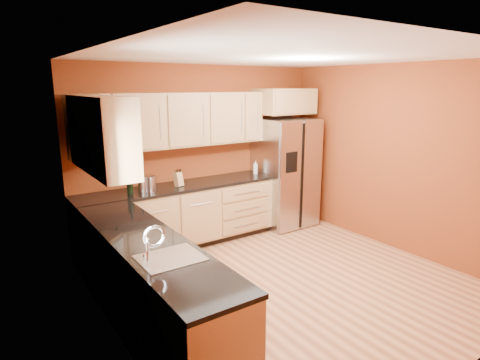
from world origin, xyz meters
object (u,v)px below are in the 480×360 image
Objects in this scene: refrigerator at (285,172)px; knife_block at (178,179)px; soap_dispenser at (255,168)px; canister_left at (151,184)px; wine_bottle_a at (130,180)px.

knife_block is at bearing 178.80° from refrigerator.
refrigerator is 8.97× the size of knife_block.
knife_block is 1.37m from soap_dispenser.
wine_bottle_a is at bearing 165.56° from canister_left.
soap_dispenser is at bearing 0.78° from wine_bottle_a.
canister_left is at bearing 170.49° from knife_block.
refrigerator reaches higher than knife_block.
refrigerator reaches higher than canister_left.
soap_dispenser is (1.37, 0.04, 0.00)m from knife_block.
wine_bottle_a is (-2.61, 0.05, 0.21)m from refrigerator.
soap_dispenser is at bearing 171.50° from refrigerator.
soap_dispenser is (2.06, 0.03, -0.08)m from wine_bottle_a.
wine_bottle_a is 0.69m from knife_block.
soap_dispenser is at bearing 3.07° from canister_left.
canister_left is 1.05× the size of knife_block.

